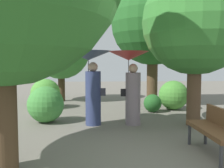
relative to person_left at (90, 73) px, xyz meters
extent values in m
plane|color=#6B665B|center=(0.61, -2.77, -1.42)|extent=(40.00, 40.00, 0.00)
cylinder|color=navy|center=(0.07, -0.01, -0.69)|extent=(0.42, 0.42, 1.46)
sphere|color=tan|center=(0.07, -0.01, 0.15)|extent=(0.26, 0.26, 0.26)
cylinder|color=#333338|center=(-0.05, 0.01, -0.07)|extent=(0.02, 0.02, 0.80)
cone|color=#38476B|center=(-0.05, 0.01, 0.46)|extent=(1.24, 1.24, 0.25)
cube|color=#333342|center=(0.34, -0.04, -0.52)|extent=(0.14, 0.10, 0.20)
cylinder|color=gray|center=(1.15, -0.05, -0.71)|extent=(0.41, 0.41, 1.42)
sphere|color=tan|center=(1.15, -0.05, 0.11)|extent=(0.25, 0.25, 0.25)
cylinder|color=#333338|center=(1.03, -0.03, -0.08)|extent=(0.02, 0.02, 0.82)
cone|color=#B22D2D|center=(1.03, -0.03, 0.45)|extent=(1.09, 1.09, 0.24)
cube|color=black|center=(0.89, -0.02, -0.54)|extent=(0.14, 0.10, 0.20)
cylinder|color=#38383D|center=(2.08, -1.85, -1.20)|extent=(0.06, 0.06, 0.44)
cylinder|color=#38383D|center=(2.42, -1.85, -1.20)|extent=(0.06, 0.06, 0.44)
cylinder|color=#38383D|center=(2.10, -3.19, -1.20)|extent=(0.06, 0.06, 0.44)
cube|color=brown|center=(2.26, -2.52, -0.96)|extent=(0.46, 1.51, 0.08)
cylinder|color=#42301E|center=(-1.40, 4.59, 0.08)|extent=(0.30, 0.30, 3.00)
sphere|color=#428C3D|center=(-1.40, 4.59, 0.83)|extent=(2.52, 2.52, 2.52)
sphere|color=#428C3D|center=(-1.40, 4.59, 1.42)|extent=(2.02, 2.02, 2.02)
cylinder|color=#4C3823|center=(2.41, 3.44, 0.75)|extent=(0.44, 0.44, 4.35)
sphere|color=#235B23|center=(2.41, 3.44, 1.84)|extent=(3.32, 3.32, 3.32)
sphere|color=#235B23|center=(2.41, 3.44, 2.71)|extent=(2.66, 2.66, 2.66)
cylinder|color=#4C3823|center=(-1.27, -2.98, 0.74)|extent=(0.43, 0.43, 4.32)
cylinder|color=brown|center=(2.78, -0.19, 0.43)|extent=(0.37, 0.37, 3.70)
sphere|color=#387F33|center=(2.78, -0.19, 1.35)|extent=(2.82, 2.82, 2.82)
sphere|color=#428C3D|center=(-1.27, 0.36, -0.91)|extent=(1.03, 1.03, 1.03)
sphere|color=#4C9338|center=(2.93, 2.19, -0.90)|extent=(1.05, 1.05, 1.05)
sphere|color=#4C9338|center=(-1.75, 2.76, -0.87)|extent=(1.10, 1.10, 1.10)
sphere|color=#235B23|center=(2.08, 1.76, -1.12)|extent=(0.62, 0.62, 0.62)
camera|label=1|loc=(0.19, -7.03, 0.24)|focal=41.84mm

